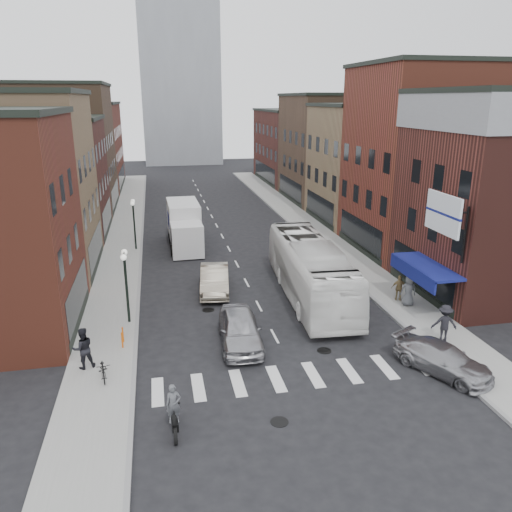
{
  "coord_description": "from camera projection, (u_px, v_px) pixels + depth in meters",
  "views": [
    {
      "loc": [
        -5.58,
        -21.62,
        11.72
      ],
      "look_at": [
        -0.12,
        5.25,
        3.04
      ],
      "focal_mm": 35.0,
      "sensor_mm": 36.0,
      "label": 1
    }
  ],
  "objects": [
    {
      "name": "bldg_left_mid_a",
      "position": [
        11.0,
        186.0,
        33.18
      ],
      "size": [
        10.3,
        10.2,
        12.3
      ],
      "color": "#977653",
      "rests_on": "ground"
    },
    {
      "name": "streetlamp_far",
      "position": [
        134.0,
        215.0,
        39.33
      ],
      "size": [
        0.32,
        1.22,
        4.11
      ],
      "color": "black",
      "rests_on": "ground"
    },
    {
      "name": "bike_rack",
      "position": [
        123.0,
        337.0,
        24.4
      ],
      "size": [
        0.08,
        0.68,
        0.8
      ],
      "color": "#D8590C",
      "rests_on": "sidewalk_left"
    },
    {
      "name": "bldg_right_far_a",
      "position": [
        332.0,
        148.0,
        58.48
      ],
      "size": [
        10.3,
        12.2,
        12.3
      ],
      "color": "#4D3726",
      "rests_on": "ground"
    },
    {
      "name": "crosswalk_stripes",
      "position": [
        296.0,
        377.0,
        21.99
      ],
      "size": [
        12.0,
        2.2,
        0.01
      ],
      "primitive_type": "cube",
      "color": "silver",
      "rests_on": "ground"
    },
    {
      "name": "ped_right_c",
      "position": [
        408.0,
        291.0,
        28.94
      ],
      "size": [
        1.0,
        0.76,
        1.84
      ],
      "primitive_type": "imported",
      "rotation": [
        0.0,
        0.0,
        2.93
      ],
      "color": "#54575C",
      "rests_on": "sidewalk_right"
    },
    {
      "name": "bldg_left_far_a",
      "position": [
        62.0,
        149.0,
        52.65
      ],
      "size": [
        10.3,
        12.2,
        13.3
      ],
      "color": "#4D3726",
      "rests_on": "ground"
    },
    {
      "name": "bldg_left_far_b",
      "position": [
        81.0,
        146.0,
        66.03
      ],
      "size": [
        10.3,
        16.2,
        11.3
      ],
      "color": "maroon",
      "rests_on": "ground"
    },
    {
      "name": "curb_car",
      "position": [
        443.0,
        359.0,
        22.16
      ],
      "size": [
        3.69,
        4.86,
        1.31
      ],
      "primitive_type": "imported",
      "rotation": [
        0.0,
        0.0,
        0.47
      ],
      "color": "#A2A2A6",
      "rests_on": "ground"
    },
    {
      "name": "streetlamp_near",
      "position": [
        125.0,
        274.0,
        26.25
      ],
      "size": [
        0.32,
        1.22,
        4.11
      ],
      "color": "black",
      "rests_on": "ground"
    },
    {
      "name": "sidewalk_left",
      "position": [
        125.0,
        237.0,
        43.72
      ],
      "size": [
        3.0,
        74.0,
        0.15
      ],
      "primitive_type": "cube",
      "color": "gray",
      "rests_on": "ground"
    },
    {
      "name": "ped_left_solo",
      "position": [
        83.0,
        348.0,
        22.16
      ],
      "size": [
        1.06,
        0.8,
        1.93
      ],
      "primitive_type": "imported",
      "rotation": [
        0.0,
        0.0,
        3.46
      ],
      "color": "black",
      "rests_on": "sidewalk_left"
    },
    {
      "name": "bldg_right_mid_a",
      "position": [
        425.0,
        160.0,
        38.56
      ],
      "size": [
        10.3,
        10.2,
        14.3
      ],
      "color": "maroon",
      "rests_on": "ground"
    },
    {
      "name": "ground",
      "position": [
        279.0,
        345.0,
        24.8
      ],
      "size": [
        160.0,
        160.0,
        0.0
      ],
      "primitive_type": "plane",
      "color": "black",
      "rests_on": "ground"
    },
    {
      "name": "sidewalk_right",
      "position": [
        310.0,
        228.0,
        46.94
      ],
      "size": [
        3.0,
        74.0,
        0.15
      ],
      "primitive_type": "cube",
      "color": "gray",
      "rests_on": "ground"
    },
    {
      "name": "ped_right_b",
      "position": [
        399.0,
        288.0,
        29.72
      ],
      "size": [
        1.01,
        0.74,
        1.55
      ],
      "primitive_type": "imported",
      "rotation": [
        0.0,
        0.0,
        2.8
      ],
      "color": "olive",
      "rests_on": "sidewalk_right"
    },
    {
      "name": "transit_bus",
      "position": [
        310.0,
        270.0,
        30.36
      ],
      "size": [
        3.73,
        12.81,
        3.52
      ],
      "primitive_type": "imported",
      "rotation": [
        0.0,
        0.0,
        -0.06
      ],
      "color": "white",
      "rests_on": "ground"
    },
    {
      "name": "parked_bicycle",
      "position": [
        103.0,
        369.0,
        21.48
      ],
      "size": [
        0.78,
        1.64,
        0.83
      ],
      "primitive_type": "imported",
      "rotation": [
        0.0,
        0.0,
        0.15
      ],
      "color": "black",
      "rests_on": "sidewalk_left"
    },
    {
      "name": "bldg_right_corner",
      "position": [
        504.0,
        195.0,
        29.99
      ],
      "size": [
        10.3,
        9.2,
        12.3
      ],
      "color": "#461E19",
      "rests_on": "ground"
    },
    {
      "name": "box_truck",
      "position": [
        185.0,
        226.0,
        40.83
      ],
      "size": [
        2.57,
        8.12,
        3.52
      ],
      "rotation": [
        0.0,
        0.0,
        0.02
      ],
      "color": "silver",
      "rests_on": "ground"
    },
    {
      "name": "bldg_left_mid_b",
      "position": [
        43.0,
        178.0,
        42.82
      ],
      "size": [
        10.3,
        10.2,
        10.3
      ],
      "color": "#461E19",
      "rests_on": "ground"
    },
    {
      "name": "sedan_left_near",
      "position": [
        240.0,
        329.0,
        24.63
      ],
      "size": [
        2.27,
        5.02,
        1.67
      ],
      "primitive_type": "imported",
      "rotation": [
        0.0,
        0.0,
        -0.06
      ],
      "color": "#A4A4A8",
      "rests_on": "ground"
    },
    {
      "name": "awning_blue",
      "position": [
        423.0,
        268.0,
        28.03
      ],
      "size": [
        1.8,
        5.0,
        0.78
      ],
      "color": "navy",
      "rests_on": "ground"
    },
    {
      "name": "billboard_sign",
      "position": [
        444.0,
        215.0,
        25.04
      ],
      "size": [
        1.52,
        3.0,
        3.7
      ],
      "color": "black",
      "rests_on": "ground"
    },
    {
      "name": "bldg_right_mid_b",
      "position": [
        370.0,
        164.0,
        48.36
      ],
      "size": [
        10.3,
        10.2,
        11.3
      ],
      "color": "#977653",
      "rests_on": "ground"
    },
    {
      "name": "sedan_left_far",
      "position": [
        215.0,
        279.0,
        31.43
      ],
      "size": [
        2.32,
        5.14,
        1.64
      ],
      "primitive_type": "imported",
      "rotation": [
        0.0,
        0.0,
        -0.12
      ],
      "color": "#B7AB95",
      "rests_on": "ground"
    },
    {
      "name": "distant_tower",
      "position": [
        177.0,
        21.0,
        90.13
      ],
      "size": [
        14.0,
        14.0,
        50.0
      ],
      "primitive_type": "cube",
      "color": "#9399A0",
      "rests_on": "ground"
    },
    {
      "name": "motorcycle_rider",
      "position": [
        174.0,
        411.0,
        18.03
      ],
      "size": [
        0.56,
        1.96,
        1.99
      ],
      "rotation": [
        0.0,
        0.0,
        0.04
      ],
      "color": "black",
      "rests_on": "ground"
    },
    {
      "name": "curb_left",
      "position": [
        142.0,
        237.0,
        44.02
      ],
      "size": [
        0.2,
        74.0,
        0.16
      ],
      "primitive_type": "cube",
      "color": "gray",
      "rests_on": "ground"
    },
    {
      "name": "curb_right",
      "position": [
        295.0,
        229.0,
        46.68
      ],
      "size": [
        0.2,
        74.0,
        0.16
      ],
      "primitive_type": "cube",
      "color": "gray",
      "rests_on": "ground"
    },
    {
      "name": "bldg_right_far_b",
      "position": [
        298.0,
        146.0,
        71.87
      ],
      "size": [
        10.3,
        16.2,
        10.3
      ],
      "color": "#461E19",
      "rests_on": "ground"
    },
    {
      "name": "ped_right_a",
      "position": [
        444.0,
        323.0,
        24.68
      ],
      "size": [
        1.35,
        0.95,
        1.9
      ],
      "primitive_type": "imported",
      "rotation": [
        0.0,
        0.0,
        2.84
      ],
      "color": "black",
      "rests_on": "sidewalk_right"
    }
  ]
}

